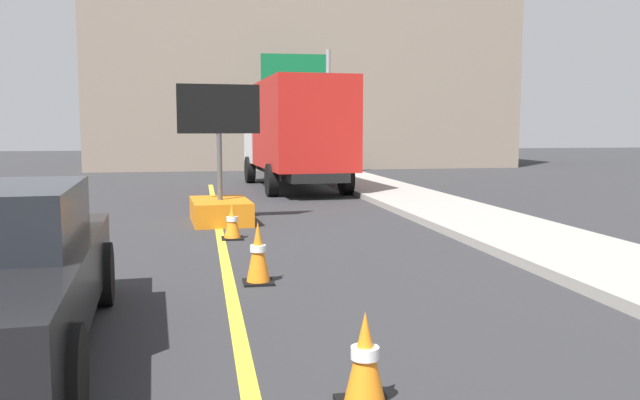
{
  "coord_description": "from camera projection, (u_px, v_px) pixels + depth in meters",
  "views": [
    {
      "loc": [
        -0.31,
        2.38,
        1.84
      ],
      "look_at": [
        0.51,
        6.8,
        1.35
      ],
      "focal_mm": 36.43,
      "sensor_mm": 36.0,
      "label": 1
    }
  ],
  "objects": [
    {
      "name": "traffic_cone_curbside",
      "position": [
        232.0,
        222.0,
        10.84
      ],
      "size": [
        0.36,
        0.36,
        0.6
      ],
      "color": "black",
      "rests_on": "ground"
    },
    {
      "name": "highway_guide_sign",
      "position": [
        309.0,
        89.0,
        25.98
      ],
      "size": [
        2.79,
        0.24,
        5.0
      ],
      "color": "gray",
      "rests_on": "ground"
    },
    {
      "name": "traffic_cone_far_lane",
      "position": [
        258.0,
        253.0,
        7.72
      ],
      "size": [
        0.36,
        0.36,
        0.75
      ],
      "color": "black",
      "rests_on": "ground"
    },
    {
      "name": "arrow_board_trailer",
      "position": [
        220.0,
        198.0,
        12.78
      ],
      "size": [
        1.6,
        1.87,
        2.7
      ],
      "color": "orange",
      "rests_on": "ground"
    },
    {
      "name": "traffic_cone_mid_lane",
      "position": [
        365.0,
        360.0,
        4.28
      ],
      "size": [
        0.36,
        0.36,
        0.65
      ],
      "color": "black",
      "rests_on": "ground"
    },
    {
      "name": "far_building_block",
      "position": [
        298.0,
        77.0,
        33.18
      ],
      "size": [
        19.79,
        9.43,
        8.96
      ],
      "primitive_type": "cube",
      "color": "gray",
      "rests_on": "ground"
    },
    {
      "name": "box_truck",
      "position": [
        295.0,
        131.0,
        19.68
      ],
      "size": [
        2.68,
        7.31,
        3.24
      ],
      "color": "black",
      "rests_on": "ground"
    }
  ]
}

